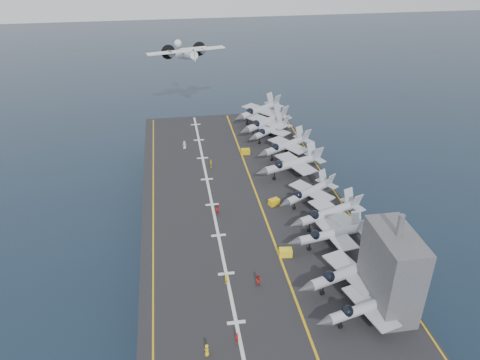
{
  "coord_description": "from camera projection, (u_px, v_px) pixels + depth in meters",
  "views": [
    {
      "loc": [
        -12.72,
        -74.79,
        57.56
      ],
      "look_at": [
        0.0,
        4.0,
        13.0
      ],
      "focal_mm": 35.0,
      "sensor_mm": 36.0,
      "label": 1
    }
  ],
  "objects": [
    {
      "name": "crew_4",
      "position": [
        211.0,
        164.0,
        101.14
      ],
      "size": [
        1.16,
        1.33,
        1.87
      ],
      "primitive_type": "imported",
      "color": "yellow",
      "rests_on": "flight_deck"
    },
    {
      "name": "fighter_jet_8",
      "position": [
        266.0,
        122.0,
        117.09
      ],
      "size": [
        19.85,
        18.81,
        5.75
      ],
      "primitive_type": null,
      "color": "#929AA3",
      "rests_on": "flight_deck"
    },
    {
      "name": "tow_cart_c",
      "position": [
        245.0,
        151.0,
        107.26
      ],
      "size": [
        2.07,
        1.41,
        1.2
      ],
      "primitive_type": null,
      "color": "gold",
      "rests_on": "flight_deck"
    },
    {
      "name": "tow_cart_a",
      "position": [
        286.0,
        252.0,
        74.72
      ],
      "size": [
        2.21,
        1.59,
        1.24
      ],
      "primitive_type": null,
      "color": "yellow",
      "rests_on": "flight_deck"
    },
    {
      "name": "fighter_jet_1",
      "position": [
        347.0,
        272.0,
        67.59
      ],
      "size": [
        17.18,
        13.96,
        5.17
      ],
      "primitive_type": null,
      "color": "#9AA1A9",
      "rests_on": "flight_deck"
    },
    {
      "name": "fighter_jet_9",
      "position": [
        259.0,
        110.0,
        124.42
      ],
      "size": [
        19.85,
        18.81,
        5.75
      ],
      "primitive_type": null,
      "color": "#929AA3",
      "rests_on": "flight_deck"
    },
    {
      "name": "deck_edge_stbd",
      "position": [
        336.0,
        194.0,
        91.79
      ],
      "size": [
        0.25,
        90.0,
        0.02
      ],
      "primitive_type": "cube",
      "color": "gold",
      "rests_on": "flight_deck"
    },
    {
      "name": "fighter_jet_0",
      "position": [
        366.0,
        307.0,
        61.87
      ],
      "size": [
        15.21,
        11.96,
        4.66
      ],
      "primitive_type": null,
      "color": "#A3ACB3",
      "rests_on": "flight_deck"
    },
    {
      "name": "fighter_jet_4",
      "position": [
        309.0,
        191.0,
        88.02
      ],
      "size": [
        16.43,
        14.89,
        4.75
      ],
      "primitive_type": null,
      "color": "#969EA4",
      "rests_on": "flight_deck"
    },
    {
      "name": "hull",
      "position": [
        243.0,
        225.0,
        91.86
      ],
      "size": [
        36.0,
        90.0,
        10.0
      ],
      "primitive_type": "cube",
      "color": "#56595E",
      "rests_on": "ground"
    },
    {
      "name": "crew_5",
      "position": [
        184.0,
        145.0,
        109.41
      ],
      "size": [
        1.34,
        1.08,
        1.96
      ],
      "primitive_type": "imported",
      "color": "silver",
      "rests_on": "flight_deck"
    },
    {
      "name": "flight_deck",
      "position": [
        243.0,
        203.0,
        89.33
      ],
      "size": [
        38.0,
        92.0,
        0.4
      ],
      "primitive_type": "cube",
      "color": "black",
      "rests_on": "hull"
    },
    {
      "name": "fighter_jet_2",
      "position": [
        332.0,
        233.0,
        76.17
      ],
      "size": [
        15.44,
        11.67,
        4.86
      ],
      "primitive_type": null,
      "color": "gray",
      "rests_on": "flight_deck"
    },
    {
      "name": "tow_cart_b",
      "position": [
        274.0,
        202.0,
        88.11
      ],
      "size": [
        2.28,
        1.91,
        1.17
      ],
      "primitive_type": null,
      "color": "gold",
      "rests_on": "flight_deck"
    },
    {
      "name": "crew_7",
      "position": [
        259.0,
        281.0,
        68.31
      ],
      "size": [
        1.26,
        0.91,
        1.99
      ],
      "primitive_type": "imported",
      "color": "#B21919",
      "rests_on": "flight_deck"
    },
    {
      "name": "crew_0",
      "position": [
        207.0,
        350.0,
        57.41
      ],
      "size": [
        1.01,
        1.24,
        1.79
      ],
      "primitive_type": "imported",
      "color": "yellow",
      "rests_on": "flight_deck"
    },
    {
      "name": "island_superstructure",
      "position": [
        393.0,
        262.0,
        61.8
      ],
      "size": [
        5.0,
        10.0,
        15.0
      ],
      "primitive_type": null,
      "color": "#56595E",
      "rests_on": "flight_deck"
    },
    {
      "name": "ground",
      "position": [
        243.0,
        246.0,
        94.3
      ],
      "size": [
        500.0,
        500.0,
        0.0
      ],
      "primitive_type": "plane",
      "color": "#142135",
      "rests_on": "ground"
    },
    {
      "name": "transport_plane",
      "position": [
        187.0,
        55.0,
        135.3
      ],
      "size": [
        26.28,
        20.94,
        5.47
      ],
      "primitive_type": null,
      "color": "silver"
    },
    {
      "name": "crew_2",
      "position": [
        218.0,
        209.0,
        85.21
      ],
      "size": [
        1.41,
        1.31,
        1.95
      ],
      "primitive_type": "imported",
      "color": "#B21919",
      "rests_on": "flight_deck"
    },
    {
      "name": "fighter_jet_3",
      "position": [
        329.0,
        212.0,
        81.49
      ],
      "size": [
        17.16,
        14.29,
        5.09
      ],
      "primitive_type": null,
      "color": "gray",
      "rests_on": "flight_deck"
    },
    {
      "name": "crew_1",
      "position": [
        226.0,
        279.0,
        68.76
      ],
      "size": [
        1.21,
        1.22,
        1.71
      ],
      "primitive_type": "imported",
      "color": "yellow",
      "rests_on": "flight_deck"
    },
    {
      "name": "fighter_jet_7",
      "position": [
        270.0,
        130.0,
        113.74
      ],
      "size": [
        16.73,
        16.04,
        4.85
      ],
      "primitive_type": null,
      "color": "gray",
      "rests_on": "flight_deck"
    },
    {
      "name": "landing_centerline",
      "position": [
        212.0,
        205.0,
        88.38
      ],
      "size": [
        0.5,
        90.0,
        0.02
      ],
      "primitive_type": "cube",
      "color": "silver",
      "rests_on": "flight_deck"
    },
    {
      "name": "fighter_jet_5",
      "position": [
        292.0,
        163.0,
        97.42
      ],
      "size": [
        18.57,
        15.48,
        5.51
      ],
      "primitive_type": null,
      "color": "#9BA3AB",
      "rests_on": "flight_deck"
    },
    {
      "name": "crew_6",
      "position": [
        237.0,
        338.0,
        59.18
      ],
      "size": [
        1.0,
        1.15,
        1.6
      ],
      "primitive_type": "imported",
      "color": "#B21919",
      "rests_on": "flight_deck"
    },
    {
      "name": "fighter_jet_6",
      "position": [
        286.0,
        145.0,
        105.55
      ],
      "size": [
        18.2,
        16.36,
        5.27
      ],
      "primitive_type": null,
      "color": "#A3ACB3",
      "rests_on": "flight_deck"
    },
    {
      "name": "deck_edge_port",
      "position": [
        153.0,
        210.0,
        86.85
      ],
      "size": [
        0.25,
        90.0,
        0.02
      ],
      "primitive_type": "cube",
      "color": "gold",
      "rests_on": "flight_deck"
    },
    {
      "name": "foul_line",
      "position": [
        259.0,
        201.0,
        89.64
      ],
      "size": [
        0.35,
        90.0,
        0.02
      ],
      "primitive_type": "cube",
      "color": "gold",
      "rests_on": "flight_deck"
    }
  ]
}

